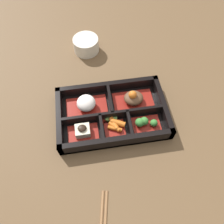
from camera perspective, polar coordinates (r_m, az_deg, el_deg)
The scene contains 10 objects.
ground_plane at distance 0.64m, azimuth 0.00°, elevation -1.15°, with size 3.00×3.00×0.00m, color brown.
bento_base at distance 0.64m, azimuth 0.00°, elevation -0.92°, with size 0.31×0.19×0.01m.
bento_rim at distance 0.62m, azimuth 0.06°, elevation -0.39°, with size 0.31×0.19×0.04m.
bowl_rice at distance 0.63m, azimuth -6.72°, elevation 2.03°, with size 0.12×0.07×0.04m.
bowl_stew at distance 0.65m, azimuth 5.60°, elevation 3.47°, with size 0.12×0.07×0.05m.
bowl_tofu at distance 0.60m, azimuth -7.62°, elevation -5.02°, with size 0.08×0.05×0.04m.
bowl_carrots at distance 0.60m, azimuth 0.84°, elevation -3.67°, with size 0.06×0.06×0.02m.
bowl_greens at distance 0.61m, azimuth 8.64°, elevation -2.80°, with size 0.08×0.05×0.03m.
bowl_pickles at distance 0.62m, azimuth -0.53°, elevation -1.48°, with size 0.04×0.03×0.01m.
tea_cup at distance 0.80m, azimuth -6.80°, elevation 17.10°, with size 0.09×0.09×0.05m.
Camera 1 is at (-0.05, -0.31, 0.56)m, focal length 35.00 mm.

